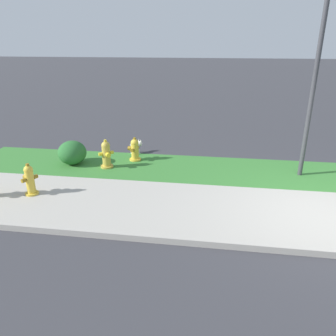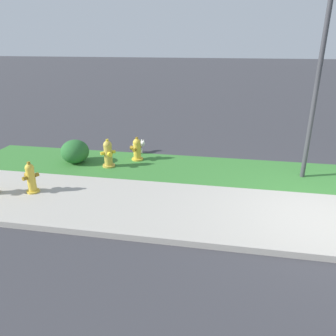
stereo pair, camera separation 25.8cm
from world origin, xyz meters
The scene contains 9 objects.
ground_plane centered at (0.00, 0.00, 0.00)m, with size 120.00×120.00×0.00m, color #38383D.
sidewalk_pavement centered at (0.00, 0.00, 0.01)m, with size 18.00×2.36×0.01m, color #ADA89E.
grass_verge centered at (0.00, 2.20, 0.00)m, with size 18.00×2.04×0.01m, color #387A33.
fire_hydrant_mid_block centered at (-5.14, 1.97, 0.37)m, with size 0.37×0.37×0.77m.
fire_hydrant_near_corner centered at (-4.53, 2.63, 0.32)m, with size 0.38×0.40×0.67m.
fire_hydrant_at_driveway centered at (-6.27, 0.13, 0.35)m, with size 0.34×0.36×0.73m.
small_white_dog centered at (-4.64, 3.25, 0.22)m, with size 0.35×0.42×0.40m.
street_lamp centered at (-0.11, 2.18, 3.11)m, with size 0.32×0.32×4.72m.
shrub_bush_far_verge centered at (-6.16, 2.09, 0.33)m, with size 0.77×0.77×0.65m.
Camera 2 is at (-2.07, -5.90, 3.21)m, focal length 35.00 mm.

